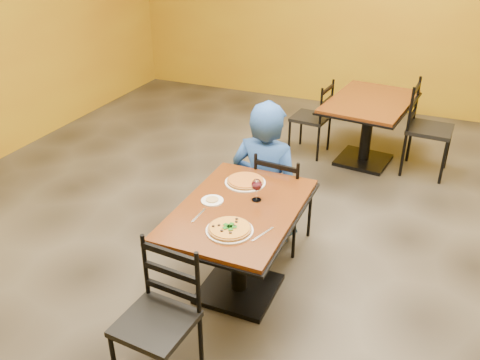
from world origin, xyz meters
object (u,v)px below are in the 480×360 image
at_px(table_main, 239,230).
at_px(chair_second_right, 430,130).
at_px(plate_far, 245,182).
at_px(pizza_far, 245,181).
at_px(chair_main_far, 283,197).
at_px(side_plate, 212,201).
at_px(chair_main_near, 155,324).
at_px(pizza_main, 230,228).
at_px(chair_second_left, 310,118).
at_px(wine_glass, 257,189).
at_px(plate_main, 230,230).
at_px(table_second, 369,116).
at_px(diner, 266,172).

xyz_separation_m(table_main, chair_second_right, (1.09, 2.64, -0.05)).
height_order(plate_far, pizza_far, pizza_far).
relative_size(chair_main_far, side_plate, 5.51).
bearing_deg(chair_main_near, pizza_main, 78.45).
relative_size(chair_second_left, wine_glass, 4.87).
bearing_deg(plate_far, table_main, -74.49).
height_order(chair_main_far, plate_main, chair_main_far).
height_order(side_plate, wine_glass, wine_glass).
relative_size(table_second, chair_main_far, 1.51).
distance_m(chair_second_right, side_plate, 2.96).
relative_size(chair_second_left, diner, 0.70).
bearing_deg(side_plate, pizza_far, 71.89).
bearing_deg(table_second, table_main, -99.30).
distance_m(table_main, chair_main_far, 0.77).
distance_m(table_main, diner, 0.81).
bearing_deg(plate_main, diner, 98.18).
bearing_deg(chair_main_far, plate_main, 93.41).
relative_size(table_main, diner, 0.98).
distance_m(side_plate, wine_glass, 0.33).
bearing_deg(table_second, wine_glass, -98.10).
xyz_separation_m(table_main, wine_glass, (0.08, 0.14, 0.28)).
relative_size(table_second, chair_main_near, 1.47).
distance_m(table_main, pizza_main, 0.37).
relative_size(pizza_main, pizza_far, 1.01).
xyz_separation_m(table_second, chair_second_left, (-0.66, 0.00, -0.12)).
xyz_separation_m(chair_main_near, side_plate, (-0.08, 0.95, 0.30)).
distance_m(plate_main, pizza_main, 0.02).
xyz_separation_m(chair_main_near, pizza_main, (0.18, 0.65, 0.32)).
height_order(table_main, diner, diner).
height_order(table_second, chair_main_near, chair_main_near).
bearing_deg(chair_second_left, plate_far, 8.73).
bearing_deg(table_main, plate_far, 105.51).
height_order(chair_second_left, diner, diner).
bearing_deg(side_plate, chair_main_near, -84.90).
height_order(pizza_main, plate_far, pizza_main).
height_order(plate_main, pizza_far, pizza_far).
xyz_separation_m(table_main, plate_far, (-0.09, 0.34, 0.20)).
bearing_deg(side_plate, pizza_main, -47.98).
relative_size(diner, wine_glass, 7.00).
height_order(table_main, chair_second_left, chair_second_left).
xyz_separation_m(chair_second_left, chair_second_right, (1.32, 0.00, 0.06)).
bearing_deg(chair_second_left, side_plate, 5.89).
bearing_deg(chair_main_near, chair_main_far, 87.44).
height_order(table_second, chair_second_left, chair_second_left).
xyz_separation_m(pizza_far, wine_glass, (0.17, -0.20, 0.07)).
height_order(chair_second_right, plate_far, chair_second_right).
bearing_deg(chair_second_right, chair_main_near, 164.44).
relative_size(table_main, pizza_far, 4.39).
bearing_deg(chair_main_far, pizza_main, 93.41).
relative_size(plate_main, plate_far, 1.00).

